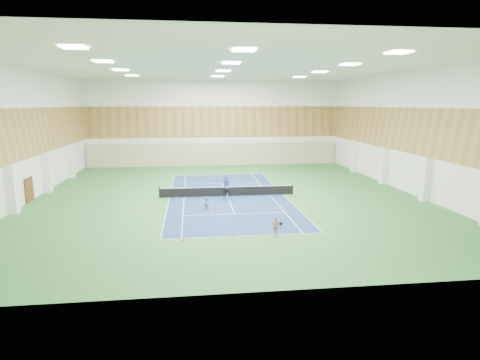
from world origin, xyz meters
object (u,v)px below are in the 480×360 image
coach (226,185)px  child_apron (276,227)px  ball_cart (226,194)px  tennis_net (227,191)px  child_court (207,203)px

coach → child_apron: 13.43m
coach → ball_cart: coach is taller
tennis_net → ball_cart: size_ratio=13.78×
coach → child_apron: coach is taller
child_court → child_apron: child_apron is taller
child_court → tennis_net: bearing=29.6°
tennis_net → child_court: (-2.14, -4.83, 0.01)m
coach → child_apron: size_ratio=1.36×
tennis_net → child_court: 5.28m
child_apron → ball_cart: bearing=109.4°
coach → child_court: bearing=82.7°
child_apron → ball_cart: size_ratio=1.41×
tennis_net → coach: size_ratio=7.22×
child_apron → ball_cart: 11.11m
coach → child_apron: (2.16, -13.25, -0.23)m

